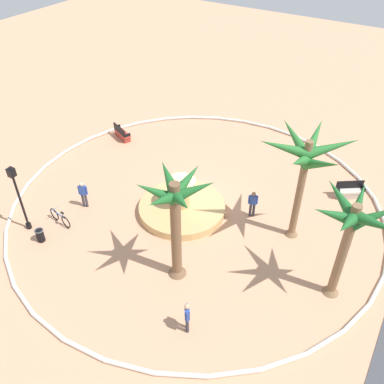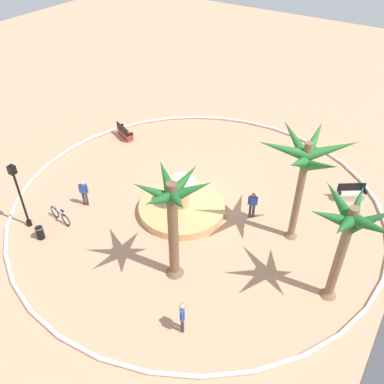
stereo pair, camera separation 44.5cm
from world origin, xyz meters
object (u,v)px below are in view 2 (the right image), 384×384
Objects in this scene: bench_west at (351,194)px; person_pedestrian_stroll at (182,316)px; palm_tree_mid_plaza at (349,228)px; palm_tree_near_fountain at (172,207)px; palm_tree_by_curb at (305,161)px; person_cyclist_helmet at (84,192)px; bicycle_red_frame at (60,216)px; person_cyclist_photo at (253,204)px; lamppost at (19,191)px; trash_bin at (40,232)px; bench_east at (125,133)px; fountain at (182,207)px.

person_pedestrian_stroll is (12.42, -3.25, 0.58)m from bench_west.
palm_tree_near_fountain is at bearing -67.46° from palm_tree_mid_plaza.
palm_tree_by_curb is 12.01m from person_cyclist_helmet.
palm_tree_by_curb is at bearing 110.53° from person_cyclist_helmet.
bicycle_red_frame is 1.05× the size of person_cyclist_photo.
palm_tree_by_curb reaches higher than lamppost.
bicycle_red_frame reaches higher than trash_bin.
person_cyclist_photo is (-7.45, 8.33, 0.53)m from trash_bin.
bench_west is at bearing 125.10° from person_cyclist_helmet.
palm_tree_near_fountain is 7.88m from person_cyclist_helmet.
palm_tree_mid_plaza is (-2.69, 6.49, 0.03)m from palm_tree_near_fountain.
lamppost is (9.86, 1.70, 1.99)m from bench_east.
person_cyclist_photo is 7.97m from person_pedestrian_stroll.
person_cyclist_photo is at bearing -95.20° from palm_tree_by_curb.
lamppost is at bearing -53.47° from person_cyclist_photo.
bench_east is 11.67m from person_cyclist_photo.
palm_tree_mid_plaza is at bearing 82.30° from fountain.
bicycle_red_frame is 10.36m from person_cyclist_photo.
person_cyclist_helmet is at bearing 175.46° from bicycle_red_frame.
palm_tree_mid_plaza reaches higher than trash_bin.
palm_tree_near_fountain is at bearing 50.62° from bench_east.
palm_tree_by_curb is 3.99m from palm_tree_mid_plaza.
bench_east and bench_west have the same top height.
bench_east is 10.20m from lamppost.
palm_tree_by_curb reaches higher than bicycle_red_frame.
bicycle_red_frame is at bearing -175.56° from trash_bin.
bicycle_red_frame is (-1.17, 1.18, -1.95)m from lamppost.
fountain is 2.80× the size of bicycle_red_frame.
bicycle_red_frame is at bearing 18.32° from bench_east.
trash_bin is at bearing 4.44° from bicycle_red_frame.
fountain reaches higher than person_cyclist_helmet.
palm_tree_by_curb is at bearing 77.87° from bench_east.
palm_tree_by_curb is at bearing 168.69° from person_pedestrian_stroll.
lamppost reaches higher than person_pedestrian_stroll.
lamppost is 10.59m from person_pedestrian_stroll.
trash_bin is at bearing -40.41° from fountain.
trash_bin is at bearing -92.96° from person_pedestrian_stroll.
person_cyclist_photo is at bearing 126.53° from lamppost.
palm_tree_by_curb reaches higher than fountain.
person_cyclist_helmet is at bearing -100.85° from palm_tree_near_fountain.
person_cyclist_photo is (-2.89, -5.29, -3.15)m from palm_tree_mid_plaza.
person_pedestrian_stroll is at bearing -41.45° from palm_tree_mid_plaza.
bench_east is 1.00× the size of person_pedestrian_stroll.
palm_tree_near_fountain is 3.32× the size of bench_east.
palm_tree_near_fountain is at bearing -27.68° from bench_west.
person_cyclist_photo is at bearing -118.66° from palm_tree_mid_plaza.
trash_bin is (5.74, -4.89, 0.08)m from fountain.
person_pedestrian_stroll is (5.04, -4.45, -3.13)m from palm_tree_mid_plaza.
bench_east is 0.97× the size of bicycle_red_frame.
palm_tree_near_fountain is 3.24× the size of bicycle_red_frame.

